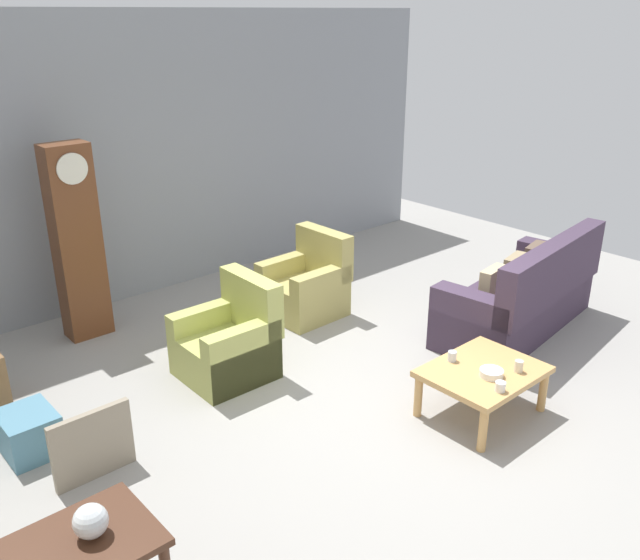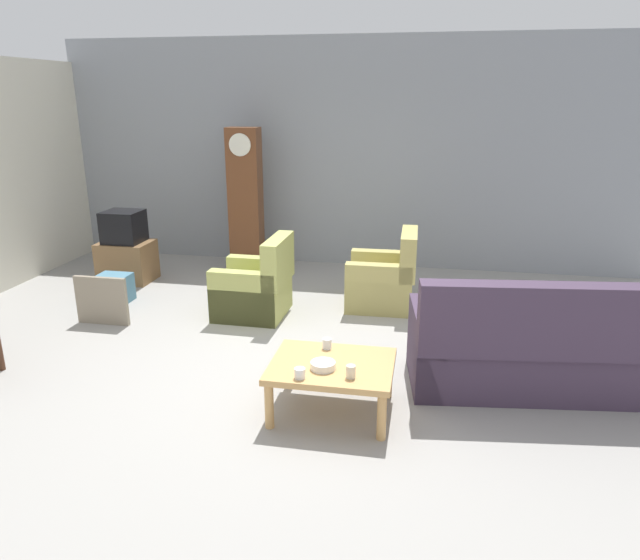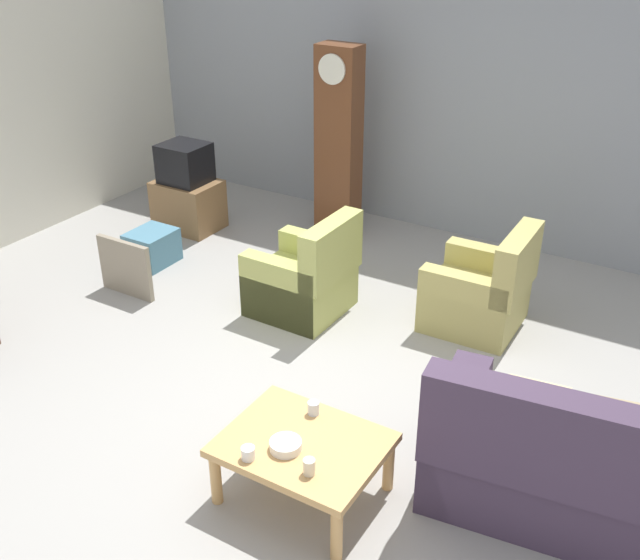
{
  "view_description": "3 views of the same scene",
  "coord_description": "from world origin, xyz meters",
  "px_view_note": "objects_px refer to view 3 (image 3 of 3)",
  "views": [
    {
      "loc": [
        -3.7,
        -3.42,
        3.17
      ],
      "look_at": [
        0.28,
        1.07,
        0.74
      ],
      "focal_mm": 37.41,
      "sensor_mm": 36.0,
      "label": 1
    },
    {
      "loc": [
        1.17,
        -4.74,
        2.42
      ],
      "look_at": [
        0.15,
        0.68,
        0.64
      ],
      "focal_mm": 32.36,
      "sensor_mm": 36.0,
      "label": 2
    },
    {
      "loc": [
        2.39,
        -3.64,
        3.36
      ],
      "look_at": [
        -0.14,
        0.56,
        0.77
      ],
      "focal_mm": 41.67,
      "sensor_mm": 36.0,
      "label": 3
    }
  ],
  "objects_px": {
    "tv_stand_cabinet": "(188,205)",
    "cup_cream_tall": "(309,467)",
    "armchair_olive_far": "(481,294)",
    "framed_picture_leaning": "(125,268)",
    "couch_floral": "(610,480)",
    "bowl_white_stacked": "(286,445)",
    "grandfather_clock": "(339,142)",
    "cup_white_porcelain": "(248,453)",
    "cup_blue_rimmed": "(313,408)",
    "tv_crt": "(185,163)",
    "armchair_olive_near": "(305,280)",
    "coffee_table_wood": "(303,449)",
    "storage_box_blue": "(152,247)"
  },
  "relations": [
    {
      "from": "bowl_white_stacked",
      "to": "storage_box_blue",
      "type": "bearing_deg",
      "value": 145.1
    },
    {
      "from": "couch_floral",
      "to": "bowl_white_stacked",
      "type": "bearing_deg",
      "value": -154.74
    },
    {
      "from": "tv_stand_cabinet",
      "to": "cup_white_porcelain",
      "type": "relative_size",
      "value": 8.21
    },
    {
      "from": "cup_cream_tall",
      "to": "storage_box_blue",
      "type": "bearing_deg",
      "value": 145.77
    },
    {
      "from": "armchair_olive_near",
      "to": "tv_stand_cabinet",
      "type": "relative_size",
      "value": 1.35
    },
    {
      "from": "tv_stand_cabinet",
      "to": "tv_crt",
      "type": "distance_m",
      "value": 0.48
    },
    {
      "from": "storage_box_blue",
      "to": "cup_blue_rimmed",
      "type": "height_order",
      "value": "cup_blue_rimmed"
    },
    {
      "from": "armchair_olive_far",
      "to": "coffee_table_wood",
      "type": "height_order",
      "value": "armchair_olive_far"
    },
    {
      "from": "cup_white_porcelain",
      "to": "armchair_olive_near",
      "type": "bearing_deg",
      "value": 114.43
    },
    {
      "from": "couch_floral",
      "to": "cup_white_porcelain",
      "type": "xyz_separation_m",
      "value": [
        -1.84,
        -0.98,
        0.11
      ]
    },
    {
      "from": "grandfather_clock",
      "to": "tv_crt",
      "type": "bearing_deg",
      "value": -151.75
    },
    {
      "from": "cup_white_porcelain",
      "to": "coffee_table_wood",
      "type": "bearing_deg",
      "value": 56.37
    },
    {
      "from": "couch_floral",
      "to": "armchair_olive_near",
      "type": "bearing_deg",
      "value": 156.32
    },
    {
      "from": "armchair_olive_far",
      "to": "tv_stand_cabinet",
      "type": "height_order",
      "value": "armchair_olive_far"
    },
    {
      "from": "grandfather_clock",
      "to": "bowl_white_stacked",
      "type": "relative_size",
      "value": 10.42
    },
    {
      "from": "cup_blue_rimmed",
      "to": "storage_box_blue",
      "type": "bearing_deg",
      "value": 149.89
    },
    {
      "from": "couch_floral",
      "to": "framed_picture_leaning",
      "type": "relative_size",
      "value": 3.65
    },
    {
      "from": "tv_stand_cabinet",
      "to": "framed_picture_leaning",
      "type": "distance_m",
      "value": 1.58
    },
    {
      "from": "armchair_olive_near",
      "to": "cup_blue_rimmed",
      "type": "relative_size",
      "value": 10.61
    },
    {
      "from": "tv_stand_cabinet",
      "to": "coffee_table_wood",
      "type": "bearing_deg",
      "value": -40.9
    },
    {
      "from": "grandfather_clock",
      "to": "cup_white_porcelain",
      "type": "relative_size",
      "value": 24.19
    },
    {
      "from": "framed_picture_leaning",
      "to": "cup_white_porcelain",
      "type": "bearing_deg",
      "value": -32.38
    },
    {
      "from": "tv_crt",
      "to": "cup_cream_tall",
      "type": "height_order",
      "value": "tv_crt"
    },
    {
      "from": "armchair_olive_far",
      "to": "cup_cream_tall",
      "type": "relative_size",
      "value": 9.32
    },
    {
      "from": "armchair_olive_near",
      "to": "framed_picture_leaning",
      "type": "bearing_deg",
      "value": -159.58
    },
    {
      "from": "cup_blue_rimmed",
      "to": "tv_crt",
      "type": "bearing_deg",
      "value": 141.07
    },
    {
      "from": "tv_stand_cabinet",
      "to": "framed_picture_leaning",
      "type": "relative_size",
      "value": 1.13
    },
    {
      "from": "cup_blue_rimmed",
      "to": "cup_cream_tall",
      "type": "bearing_deg",
      "value": -61.06
    },
    {
      "from": "grandfather_clock",
      "to": "cup_white_porcelain",
      "type": "height_order",
      "value": "grandfather_clock"
    },
    {
      "from": "couch_floral",
      "to": "cup_blue_rimmed",
      "type": "relative_size",
      "value": 25.28
    },
    {
      "from": "armchair_olive_far",
      "to": "tv_stand_cabinet",
      "type": "bearing_deg",
      "value": 174.36
    },
    {
      "from": "armchair_olive_near",
      "to": "armchair_olive_far",
      "type": "distance_m",
      "value": 1.52
    },
    {
      "from": "cup_blue_rimmed",
      "to": "bowl_white_stacked",
      "type": "height_order",
      "value": "cup_blue_rimmed"
    },
    {
      "from": "cup_blue_rimmed",
      "to": "armchair_olive_near",
      "type": "bearing_deg",
      "value": 123.68
    },
    {
      "from": "couch_floral",
      "to": "cup_white_porcelain",
      "type": "height_order",
      "value": "couch_floral"
    },
    {
      "from": "cup_blue_rimmed",
      "to": "framed_picture_leaning",
      "type": "bearing_deg",
      "value": 157.94
    },
    {
      "from": "armchair_olive_far",
      "to": "framed_picture_leaning",
      "type": "xyz_separation_m",
      "value": [
        -3.0,
        -1.15,
        -0.04
      ]
    },
    {
      "from": "cup_blue_rimmed",
      "to": "bowl_white_stacked",
      "type": "xyz_separation_m",
      "value": [
        0.03,
        -0.37,
        -0.01
      ]
    },
    {
      "from": "cup_white_porcelain",
      "to": "cup_blue_rimmed",
      "type": "bearing_deg",
      "value": 78.99
    },
    {
      "from": "coffee_table_wood",
      "to": "armchair_olive_near",
      "type": "bearing_deg",
      "value": 121.82
    },
    {
      "from": "tv_stand_cabinet",
      "to": "cup_blue_rimmed",
      "type": "relative_size",
      "value": 7.84
    },
    {
      "from": "cup_white_porcelain",
      "to": "cup_cream_tall",
      "type": "height_order",
      "value": "cup_cream_tall"
    },
    {
      "from": "cup_cream_tall",
      "to": "coffee_table_wood",
      "type": "bearing_deg",
      "value": 129.81
    },
    {
      "from": "framed_picture_leaning",
      "to": "cup_blue_rimmed",
      "type": "xyz_separation_m",
      "value": [
        2.7,
        -1.1,
        0.19
      ]
    },
    {
      "from": "framed_picture_leaning",
      "to": "grandfather_clock",
      "type": "bearing_deg",
      "value": 67.44
    },
    {
      "from": "armchair_olive_far",
      "to": "cup_cream_tall",
      "type": "height_order",
      "value": "armchair_olive_far"
    },
    {
      "from": "grandfather_clock",
      "to": "tv_stand_cabinet",
      "type": "distance_m",
      "value": 1.81
    },
    {
      "from": "tv_stand_cabinet",
      "to": "cup_cream_tall",
      "type": "xyz_separation_m",
      "value": [
        3.47,
        -3.07,
        0.2
      ]
    },
    {
      "from": "couch_floral",
      "to": "cup_cream_tall",
      "type": "xyz_separation_m",
      "value": [
        -1.47,
        -0.91,
        0.12
      ]
    },
    {
      "from": "coffee_table_wood",
      "to": "bowl_white_stacked",
      "type": "xyz_separation_m",
      "value": [
        -0.05,
        -0.11,
        0.09
      ]
    }
  ]
}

